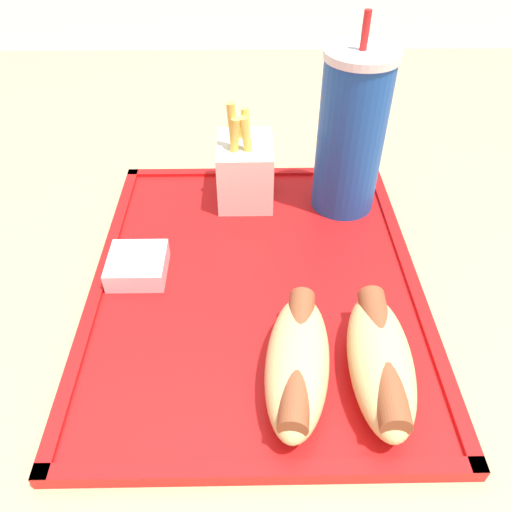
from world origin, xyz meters
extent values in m
cube|color=tan|center=(0.00, 0.00, 0.38)|extent=(1.24, 1.12, 0.76)
cube|color=red|center=(0.03, -0.02, 0.77)|extent=(0.39, 0.31, 0.01)
cube|color=red|center=(0.03, -0.17, 0.77)|extent=(0.39, 0.01, 0.00)
cube|color=red|center=(0.03, 0.13, 0.77)|extent=(0.39, 0.01, 0.00)
cube|color=red|center=(-0.16, -0.02, 0.77)|extent=(0.01, 0.31, 0.00)
cube|color=red|center=(0.22, -0.02, 0.77)|extent=(0.01, 0.31, 0.00)
cylinder|color=#194CA5|center=(-0.09, 0.08, 0.85)|extent=(0.07, 0.07, 0.17)
cylinder|color=silver|center=(-0.09, 0.08, 0.94)|extent=(0.07, 0.07, 0.01)
cylinder|color=red|center=(-0.09, 0.08, 0.96)|extent=(0.01, 0.01, 0.03)
ellipsoid|color=#DBB270|center=(0.15, 0.07, 0.79)|extent=(0.14, 0.06, 0.04)
cylinder|color=brown|center=(0.15, 0.07, 0.80)|extent=(0.13, 0.03, 0.02)
ellipsoid|color=#DBB270|center=(0.15, 0.01, 0.79)|extent=(0.14, 0.07, 0.04)
cylinder|color=brown|center=(0.15, 0.01, 0.80)|extent=(0.13, 0.04, 0.02)
cube|color=silver|center=(-0.11, -0.03, 0.81)|extent=(0.08, 0.06, 0.07)
cylinder|color=#E5C14C|center=(-0.09, -0.04, 0.84)|extent=(0.01, 0.02, 0.07)
cylinder|color=#E5C14C|center=(-0.09, -0.03, 0.84)|extent=(0.02, 0.02, 0.08)
cylinder|color=#E5C14C|center=(-0.13, -0.03, 0.83)|extent=(0.02, 0.02, 0.07)
cylinder|color=#E5C14C|center=(-0.10, -0.04, 0.85)|extent=(0.01, 0.02, 0.08)
cylinder|color=#E5C14C|center=(-0.12, -0.03, 0.83)|extent=(0.02, 0.01, 0.07)
cube|color=silver|center=(0.02, -0.14, 0.78)|extent=(0.06, 0.06, 0.02)
cube|color=white|center=(0.02, -0.14, 0.79)|extent=(0.05, 0.05, 0.00)
camera|label=1|loc=(0.38, -0.03, 1.11)|focal=35.00mm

